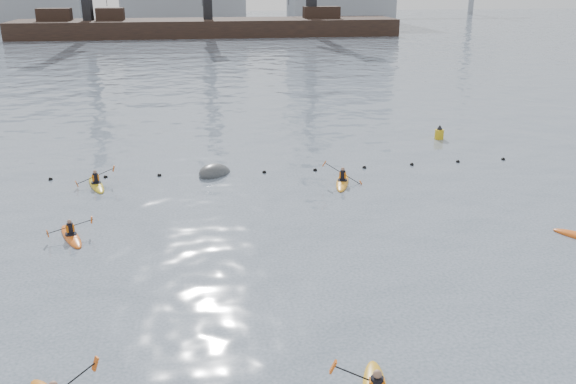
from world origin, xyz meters
The scene contains 7 objects.
float_line centered at (-0.50, 22.53, 0.03)m, with size 33.24×0.73×0.24m.
barge_pier centered at (-0.22, 110.00, 1.89)m, with size 72.00×19.30×29.50m.
kayaker_2 centered at (-8.37, 14.30, 0.09)m, with size 1.88×2.95×0.94m.
kayaker_3 centered at (5.07, 19.80, 0.10)m, with size 2.21×3.28×1.35m.
kayaker_5 centered at (-8.32, 21.35, 0.10)m, with size 2.08×3.18×1.12m.
mooring_buoy centered at (-1.84, 22.51, 0.00)m, with size 2.40×1.42×1.20m, color #3B3E40.
nav_buoy centered at (14.00, 28.28, 0.35)m, with size 0.63×0.63×1.15m.
Camera 1 is at (-2.58, -11.24, 10.75)m, focal length 38.00 mm.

